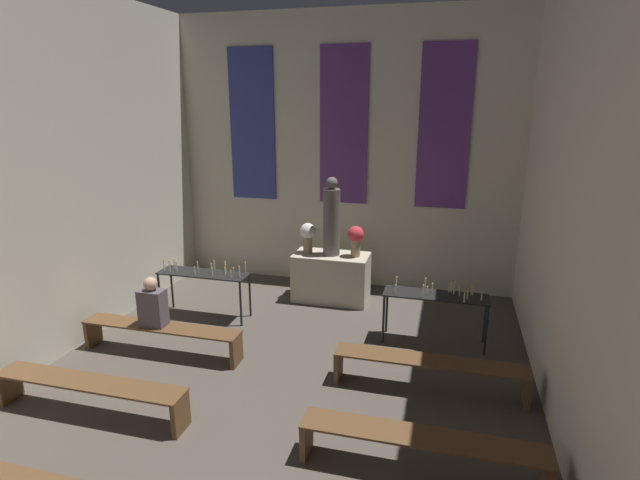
{
  "coord_description": "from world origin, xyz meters",
  "views": [
    {
      "loc": [
        1.98,
        0.65,
        3.56
      ],
      "look_at": [
        0.0,
        8.16,
        1.36
      ],
      "focal_mm": 28.0,
      "sensor_mm": 36.0,
      "label": 1
    }
  ],
  "objects": [
    {
      "name": "wall_back",
      "position": [
        0.0,
        9.96,
        2.59
      ],
      "size": [
        6.71,
        0.16,
        5.12
      ],
      "color": "beige",
      "rests_on": "ground_plane"
    },
    {
      "name": "wall_right",
      "position": [
        3.3,
        4.95,
        2.56
      ],
      "size": [
        0.12,
        10.14,
        5.12
      ],
      "color": "beige",
      "rests_on": "ground_plane"
    },
    {
      "name": "altar",
      "position": [
        0.0,
        8.96,
        0.44
      ],
      "size": [
        1.35,
        0.69,
        0.87
      ],
      "color": "#BCB29E",
      "rests_on": "ground_plane"
    },
    {
      "name": "statue",
      "position": [
        0.0,
        8.96,
        1.52
      ],
      "size": [
        0.3,
        0.3,
        1.4
      ],
      "color": "#5B5651",
      "rests_on": "altar"
    },
    {
      "name": "flower_vase_left",
      "position": [
        -0.44,
        8.96,
        1.21
      ],
      "size": [
        0.28,
        0.28,
        0.55
      ],
      "color": "#937A5B",
      "rests_on": "altar"
    },
    {
      "name": "flower_vase_right",
      "position": [
        0.44,
        8.96,
        1.21
      ],
      "size": [
        0.28,
        0.28,
        0.55
      ],
      "color": "#937A5B",
      "rests_on": "altar"
    },
    {
      "name": "candle_rack_left",
      "position": [
        -1.88,
        7.71,
        0.69
      ],
      "size": [
        1.53,
        0.44,
        0.98
      ],
      "color": "black",
      "rests_on": "ground_plane"
    },
    {
      "name": "candle_rack_right",
      "position": [
        1.9,
        7.71,
        0.69
      ],
      "size": [
        1.53,
        0.44,
        0.98
      ],
      "color": "black",
      "rests_on": "ground_plane"
    },
    {
      "name": "pew_third_left",
      "position": [
        -1.88,
        4.86,
        0.33
      ],
      "size": [
        2.38,
        0.36,
        0.44
      ],
      "color": "brown",
      "rests_on": "ground_plane"
    },
    {
      "name": "pew_third_right",
      "position": [
        1.88,
        4.86,
        0.33
      ],
      "size": [
        2.38,
        0.36,
        0.44
      ],
      "color": "brown",
      "rests_on": "ground_plane"
    },
    {
      "name": "pew_back_left",
      "position": [
        -1.88,
        6.36,
        0.33
      ],
      "size": [
        2.38,
        0.36,
        0.44
      ],
      "color": "brown",
      "rests_on": "ground_plane"
    },
    {
      "name": "pew_back_right",
      "position": [
        1.88,
        6.36,
        0.33
      ],
      "size": [
        2.38,
        0.36,
        0.44
      ],
      "color": "brown",
      "rests_on": "ground_plane"
    },
    {
      "name": "person_seated",
      "position": [
        -1.98,
        6.36,
        0.76
      ],
      "size": [
        0.36,
        0.24,
        0.73
      ],
      "color": "#564C56",
      "rests_on": "pew_back_left"
    }
  ]
}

